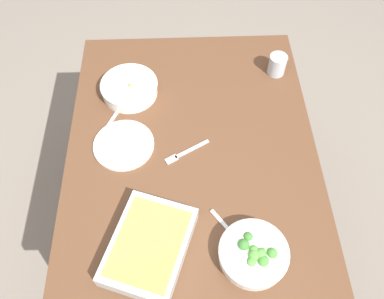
{
  "coord_description": "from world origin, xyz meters",
  "views": [
    {
      "loc": [
        -0.8,
        0.03,
        1.93
      ],
      "look_at": [
        0.0,
        0.0,
        0.74
      ],
      "focal_mm": 37.2,
      "sensor_mm": 36.0,
      "label": 1
    }
  ],
  "objects_px": {
    "stew_bowl": "(129,88)",
    "fork_on_table": "(184,153)",
    "spoon_by_stew": "(121,106)",
    "side_plate": "(124,145)",
    "spoon_by_broccoli": "(234,236)",
    "broccoli_bowl": "(254,254)",
    "drink_cup": "(277,65)",
    "baking_dish": "(149,246)"
  },
  "relations": [
    {
      "from": "baking_dish",
      "to": "side_plate",
      "type": "distance_m",
      "value": 0.41
    },
    {
      "from": "side_plate",
      "to": "spoon_by_stew",
      "type": "bearing_deg",
      "value": 6.67
    },
    {
      "from": "baking_dish",
      "to": "spoon_by_broccoli",
      "type": "height_order",
      "value": "baking_dish"
    },
    {
      "from": "stew_bowl",
      "to": "drink_cup",
      "type": "bearing_deg",
      "value": -81.08
    },
    {
      "from": "fork_on_table",
      "to": "drink_cup",
      "type": "bearing_deg",
      "value": -44.97
    },
    {
      "from": "drink_cup",
      "to": "spoon_by_stew",
      "type": "xyz_separation_m",
      "value": [
        -0.16,
        0.63,
        -0.03
      ]
    },
    {
      "from": "side_plate",
      "to": "spoon_by_stew",
      "type": "relative_size",
      "value": 1.32
    },
    {
      "from": "baking_dish",
      "to": "drink_cup",
      "type": "xyz_separation_m",
      "value": [
        0.74,
        -0.5,
        0.0
      ]
    },
    {
      "from": "stew_bowl",
      "to": "spoon_by_broccoli",
      "type": "xyz_separation_m",
      "value": [
        -0.61,
        -0.36,
        -0.03
      ]
    },
    {
      "from": "broccoli_bowl",
      "to": "baking_dish",
      "type": "relative_size",
      "value": 0.6
    },
    {
      "from": "broccoli_bowl",
      "to": "side_plate",
      "type": "bearing_deg",
      "value": 44.24
    },
    {
      "from": "side_plate",
      "to": "spoon_by_stew",
      "type": "distance_m",
      "value": 0.19
    },
    {
      "from": "side_plate",
      "to": "spoon_by_broccoli",
      "type": "bearing_deg",
      "value": -134.45
    },
    {
      "from": "baking_dish",
      "to": "spoon_by_stew",
      "type": "relative_size",
      "value": 2.14
    },
    {
      "from": "broccoli_bowl",
      "to": "spoon_by_broccoli",
      "type": "bearing_deg",
      "value": 36.04
    },
    {
      "from": "stew_bowl",
      "to": "side_plate",
      "type": "bearing_deg",
      "value": 177.54
    },
    {
      "from": "baking_dish",
      "to": "side_plate",
      "type": "bearing_deg",
      "value": 14.74
    },
    {
      "from": "spoon_by_broccoli",
      "to": "fork_on_table",
      "type": "distance_m",
      "value": 0.35
    },
    {
      "from": "stew_bowl",
      "to": "broccoli_bowl",
      "type": "height_order",
      "value": "broccoli_bowl"
    },
    {
      "from": "side_plate",
      "to": "spoon_by_broccoli",
      "type": "relative_size",
      "value": 1.44
    },
    {
      "from": "stew_bowl",
      "to": "spoon_by_stew",
      "type": "bearing_deg",
      "value": 155.21
    },
    {
      "from": "broccoli_bowl",
      "to": "drink_cup",
      "type": "bearing_deg",
      "value": -13.82
    },
    {
      "from": "baking_dish",
      "to": "fork_on_table",
      "type": "bearing_deg",
      "value": -18.05
    },
    {
      "from": "drink_cup",
      "to": "spoon_by_broccoli",
      "type": "xyz_separation_m",
      "value": [
        -0.71,
        0.24,
        -0.03
      ]
    },
    {
      "from": "spoon_by_broccoli",
      "to": "fork_on_table",
      "type": "xyz_separation_m",
      "value": [
        0.32,
        0.15,
        -0.0
      ]
    },
    {
      "from": "drink_cup",
      "to": "side_plate",
      "type": "relative_size",
      "value": 0.39
    },
    {
      "from": "fork_on_table",
      "to": "spoon_by_stew",
      "type": "bearing_deg",
      "value": 46.71
    },
    {
      "from": "broccoli_bowl",
      "to": "baking_dish",
      "type": "height_order",
      "value": "broccoli_bowl"
    },
    {
      "from": "stew_bowl",
      "to": "drink_cup",
      "type": "distance_m",
      "value": 0.6
    },
    {
      "from": "stew_bowl",
      "to": "baking_dish",
      "type": "relative_size",
      "value": 0.63
    },
    {
      "from": "stew_bowl",
      "to": "baking_dish",
      "type": "bearing_deg",
      "value": -171.88
    },
    {
      "from": "drink_cup",
      "to": "spoon_by_broccoli",
      "type": "height_order",
      "value": "drink_cup"
    },
    {
      "from": "stew_bowl",
      "to": "fork_on_table",
      "type": "height_order",
      "value": "stew_bowl"
    },
    {
      "from": "stew_bowl",
      "to": "spoon_by_broccoli",
      "type": "relative_size",
      "value": 1.47
    },
    {
      "from": "broccoli_bowl",
      "to": "side_plate",
      "type": "height_order",
      "value": "broccoli_bowl"
    },
    {
      "from": "drink_cup",
      "to": "fork_on_table",
      "type": "bearing_deg",
      "value": 135.03
    },
    {
      "from": "stew_bowl",
      "to": "broccoli_bowl",
      "type": "distance_m",
      "value": 0.79
    },
    {
      "from": "side_plate",
      "to": "broccoli_bowl",
      "type": "bearing_deg",
      "value": -135.76
    },
    {
      "from": "broccoli_bowl",
      "to": "fork_on_table",
      "type": "distance_m",
      "value": 0.43
    },
    {
      "from": "broccoli_bowl",
      "to": "stew_bowl",
      "type": "bearing_deg",
      "value": 30.72
    },
    {
      "from": "drink_cup",
      "to": "spoon_by_stew",
      "type": "relative_size",
      "value": 0.51
    },
    {
      "from": "spoon_by_broccoli",
      "to": "side_plate",
      "type": "bearing_deg",
      "value": 45.55
    }
  ]
}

